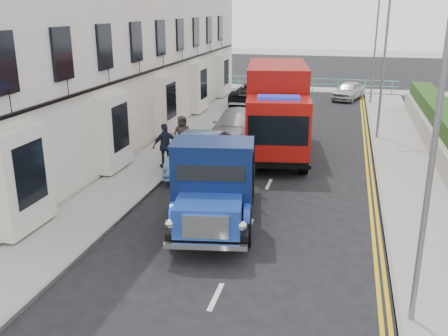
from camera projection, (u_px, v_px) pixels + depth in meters
ground at (235, 257)px, 13.48m from camera, size 120.00×120.00×0.00m
pavement_west at (167, 152)px, 22.96m from camera, size 2.40×38.00×0.12m
pavement_east at (407, 169)px, 20.58m from camera, size 2.60×38.00×0.12m
promenade at (313, 90)px, 40.26m from camera, size 30.00×2.50×0.12m
sea_plane at (329, 56)px, 68.93m from camera, size 120.00×120.00×0.00m
seafront_railing at (312, 85)px, 39.36m from camera, size 13.00×0.08×1.11m
lamp_near at (428, 142)px, 9.46m from camera, size 1.23×0.18×7.00m
lamp_mid at (382, 60)px, 24.24m from camera, size 1.23×0.18×7.00m
lamp_far at (373, 45)px, 33.48m from camera, size 1.23×0.18×7.00m
bedford_lorry at (213, 190)px, 14.76m from camera, size 3.21×6.11×2.77m
red_lorry at (277, 107)px, 22.62m from camera, size 3.70×7.87×3.97m
parked_car_front at (210, 155)px, 20.33m from camera, size 1.72×4.01×1.35m
parked_car_mid at (200, 153)px, 20.40m from camera, size 1.66×4.64×1.52m
parked_car_rear at (236, 126)px, 24.92m from camera, size 2.25×5.33×1.53m
seafront_car_left at (256, 93)px, 34.32m from camera, size 2.87×5.83×1.59m
seafront_car_right at (348, 91)px, 36.22m from camera, size 2.60×4.10×1.30m
pedestrian_west_near at (166, 146)px, 20.36m from camera, size 1.11×1.05×1.85m
pedestrian_west_far at (182, 135)px, 22.38m from camera, size 1.01×0.92×1.72m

